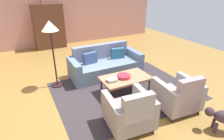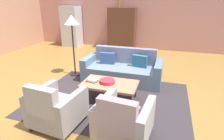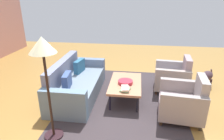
{
  "view_description": "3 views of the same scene",
  "coord_description": "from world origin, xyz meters",
  "views": [
    {
      "loc": [
        -1.61,
        -4.05,
        2.47
      ],
      "look_at": [
        0.27,
        -0.44,
        0.6
      ],
      "focal_mm": 29.81,
      "sensor_mm": 36.0,
      "label": 1
    },
    {
      "loc": [
        1.69,
        -4.05,
        2.1
      ],
      "look_at": [
        0.49,
        -0.17,
        0.55
      ],
      "focal_mm": 29.5,
      "sensor_mm": 36.0,
      "label": 2
    },
    {
      "loc": [
        -3.45,
        -0.83,
        2.28
      ],
      "look_at": [
        0.35,
        -0.31,
        0.78
      ],
      "focal_mm": 31.33,
      "sensor_mm": 36.0,
      "label": 3
    }
  ],
  "objects": [
    {
      "name": "refrigerator",
      "position": [
        -2.8,
        3.9,
        0.93
      ],
      "size": [
        0.8,
        0.73,
        1.85
      ],
      "color": "#B7BABF",
      "rests_on": "ground"
    },
    {
      "name": "armchair_left",
      "position": [
        -0.04,
        -1.76,
        0.34
      ],
      "size": [
        0.87,
        0.87,
        0.88
      ],
      "rotation": [
        0.0,
        0.0,
        -0.1
      ],
      "color": "#332518",
      "rests_on": "ground"
    },
    {
      "name": "ground_plane",
      "position": [
        0.0,
        0.0,
        0.0
      ],
      "size": [
        11.54,
        11.54,
        0.0
      ],
      "primitive_type": "plane",
      "color": "olive"
    },
    {
      "name": "armchair_right",
      "position": [
        1.16,
        -1.76,
        0.34
      ],
      "size": [
        0.87,
        0.87,
        0.88
      ],
      "rotation": [
        0.0,
        0.0,
        -0.1
      ],
      "color": "#362116",
      "rests_on": "ground"
    },
    {
      "name": "vase_tall",
      "position": [
        -0.51,
        4.0,
        1.96
      ],
      "size": [
        0.11,
        0.11,
        0.33
      ],
      "primitive_type": "cylinder",
      "color": "#915E30",
      "rests_on": "cabinet"
    },
    {
      "name": "coffee_table",
      "position": [
        0.56,
        -0.59,
        0.37
      ],
      "size": [
        1.2,
        0.7,
        0.41
      ],
      "color": "black",
      "rests_on": "ground"
    },
    {
      "name": "area_rug",
      "position": [
        0.56,
        -0.54,
        0.0
      ],
      "size": [
        3.4,
        2.6,
        0.01
      ],
      "primitive_type": "cube",
      "color": "#362E32",
      "rests_on": "ground"
    },
    {
      "name": "fruit_bowl",
      "position": [
        0.51,
        -0.59,
        0.45
      ],
      "size": [
        0.33,
        0.33,
        0.07
      ],
      "primitive_type": "cylinder",
      "color": "#B7293B",
      "rests_on": "coffee_table"
    },
    {
      "name": "book_stack",
      "position": [
        0.17,
        -0.61,
        0.44
      ],
      "size": [
        0.28,
        0.23,
        0.07
      ],
      "color": "#547851",
      "rests_on": "coffee_table"
    },
    {
      "name": "wall_back",
      "position": [
        0.0,
        4.35,
        1.4
      ],
      "size": [
        9.61,
        0.12,
        2.8
      ],
      "primitive_type": "cube",
      "color": "tan",
      "rests_on": "ground"
    },
    {
      "name": "cabinet",
      "position": [
        -0.36,
        4.0,
        0.9
      ],
      "size": [
        1.2,
        0.51,
        1.8
      ],
      "color": "#542F21",
      "rests_on": "ground"
    },
    {
      "name": "couch",
      "position": [
        0.56,
        0.59,
        0.29
      ],
      "size": [
        2.1,
        0.9,
        0.86
      ],
      "rotation": [
        0.0,
        0.0,
        3.14
      ],
      "color": "slate",
      "rests_on": "ground"
    },
    {
      "name": "floor_lamp",
      "position": [
        -0.89,
        0.53,
        1.44
      ],
      "size": [
        0.4,
        0.4,
        1.72
      ],
      "color": "black",
      "rests_on": "ground"
    }
  ]
}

